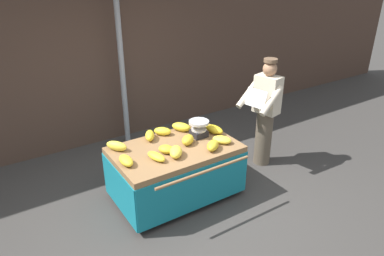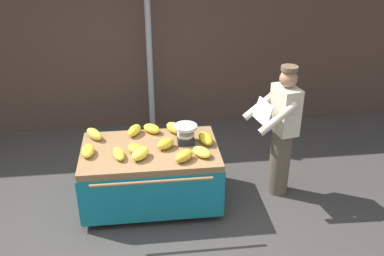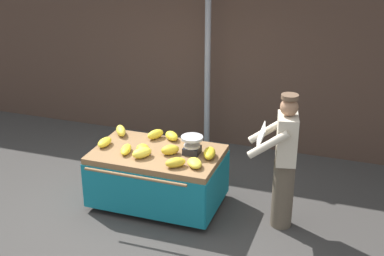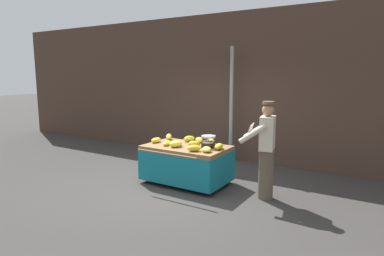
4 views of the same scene
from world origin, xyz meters
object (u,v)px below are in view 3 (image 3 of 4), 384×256
banana_bunch_2 (172,136)px  banana_bunch_4 (176,162)px  weighing_scale (192,145)px  banana_bunch_9 (195,163)px  banana_bunch_1 (170,150)px  banana_bunch_0 (142,153)px  banana_bunch_8 (191,139)px  banana_bunch_3 (155,134)px  street_pole (207,66)px  banana_bunch_7 (121,131)px  banana_bunch_11 (143,148)px  banana_bunch_10 (210,153)px  banana_bunch_6 (105,142)px  banana_bunch_5 (126,149)px  vendor_person (284,161)px  banana_cart (157,166)px

banana_bunch_2 → banana_bunch_4: bearing=-65.5°
weighing_scale → banana_bunch_4: 0.43m
banana_bunch_9 → banana_bunch_1: bearing=151.2°
banana_bunch_0 → banana_bunch_8: 0.75m
banana_bunch_3 → banana_bunch_8: bearing=1.1°
street_pole → banana_bunch_3: (-0.26, -1.47, -0.58)m
banana_bunch_7 → banana_bunch_11: banana_bunch_7 is taller
banana_bunch_2 → banana_bunch_10: bearing=-28.5°
banana_bunch_2 → banana_bunch_11: 0.52m
banana_bunch_8 → banana_bunch_11: size_ratio=1.43×
banana_bunch_6 → banana_bunch_3: bearing=39.1°
banana_bunch_5 → banana_bunch_10: bearing=12.1°
weighing_scale → banana_bunch_2: bearing=141.5°
street_pole → banana_bunch_1: 1.96m
banana_bunch_0 → weighing_scale: bearing=29.5°
banana_bunch_0 → banana_bunch_6: banana_bunch_0 is taller
banana_bunch_0 → banana_bunch_9: bearing=-1.9°
banana_bunch_9 → weighing_scale: bearing=114.2°
street_pole → banana_bunch_0: size_ratio=10.58×
banana_bunch_3 → vendor_person: bearing=-11.0°
banana_bunch_8 → banana_bunch_9: size_ratio=1.11×
banana_bunch_8 → banana_bunch_9: (0.26, -0.62, -0.01)m
banana_bunch_1 → banana_bunch_5: bearing=-165.5°
banana_bunch_11 → vendor_person: (1.79, 0.09, 0.06)m
banana_cart → banana_bunch_7: (-0.67, 0.34, 0.27)m
banana_bunch_11 → banana_bunch_5: bearing=-154.2°
banana_bunch_1 → banana_bunch_3: size_ratio=0.91×
banana_bunch_0 → banana_bunch_9: banana_bunch_0 is taller
banana_bunch_3 → banana_bunch_11: (0.01, -0.44, -0.01)m
banana_bunch_6 → banana_bunch_11: (0.55, -0.01, -0.00)m
street_pole → banana_bunch_0: street_pole is taller
banana_bunch_5 → banana_bunch_8: 0.88m
banana_bunch_5 → banana_cart: bearing=23.7°
banana_bunch_2 → banana_bunch_3: size_ratio=0.96×
street_pole → banana_bunch_11: street_pole is taller
banana_bunch_5 → banana_bunch_3: bearing=71.2°
street_pole → banana_cart: size_ratio=1.70×
banana_bunch_7 → banana_bunch_1: bearing=-22.3°
banana_bunch_7 → banana_bunch_9: banana_bunch_7 is taller
banana_bunch_8 → banana_bunch_10: bearing=-42.4°
banana_bunch_0 → banana_bunch_8: size_ratio=0.92×
banana_bunch_1 → banana_bunch_5: (-0.55, -0.14, -0.02)m
weighing_scale → banana_bunch_9: 0.37m
weighing_scale → vendor_person: vendor_person is taller
banana_bunch_6 → banana_bunch_9: size_ratio=1.05×
banana_bunch_7 → vendor_person: bearing=-7.8°
banana_cart → banana_bunch_6: banana_bunch_6 is taller
banana_cart → banana_bunch_10: banana_bunch_10 is taller
banana_bunch_3 → banana_bunch_6: (-0.54, -0.44, -0.01)m
banana_cart → weighing_scale: 0.56m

